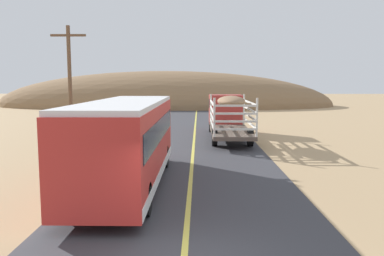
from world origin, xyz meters
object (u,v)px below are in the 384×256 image
object	(u,v)px
power_pole_mid	(70,81)
boulder_near_shoulder	(90,117)
bus	(127,141)
livestock_truck	(227,111)

from	to	relation	value
power_pole_mid	boulder_near_shoulder	world-z (taller)	power_pole_mid
bus	power_pole_mid	world-z (taller)	power_pole_mid
power_pole_mid	livestock_truck	bearing A→B (deg)	18.84
livestock_truck	power_pole_mid	world-z (taller)	power_pole_mid
bus	power_pole_mid	xyz separation A→B (m)	(-5.49, 10.31, 2.24)
boulder_near_shoulder	power_pole_mid	bearing A→B (deg)	-78.38
livestock_truck	bus	bearing A→B (deg)	-108.88
livestock_truck	power_pole_mid	size ratio (longest dim) A/B	1.31
bus	power_pole_mid	distance (m)	11.89
livestock_truck	boulder_near_shoulder	distance (m)	17.87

